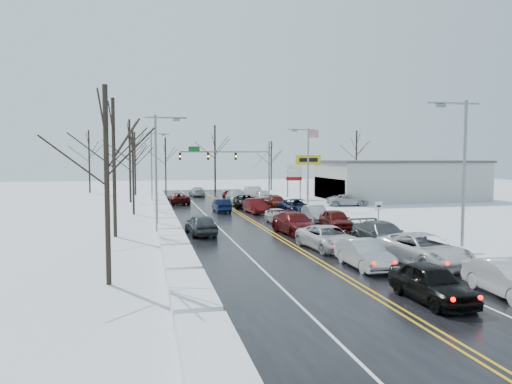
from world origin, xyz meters
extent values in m
plane|color=silver|center=(0.00, 0.00, 0.00)|extent=(160.00, 160.00, 0.00)
cube|color=black|center=(0.00, 2.00, 0.01)|extent=(14.00, 84.00, 0.01)
cube|color=silver|center=(-7.60, 2.00, 0.00)|extent=(1.72, 72.00, 0.64)
cube|color=silver|center=(7.60, 2.00, 0.00)|extent=(1.72, 72.00, 0.64)
cylinder|color=slate|center=(8.50, 28.00, 4.00)|extent=(0.24, 0.24, 8.00)
cylinder|color=slate|center=(2.00, 28.00, 6.50)|extent=(13.00, 0.18, 0.18)
cylinder|color=slate|center=(7.30, 28.00, 5.40)|extent=(2.33, 0.10, 2.33)
cube|color=#0C591E|center=(-2.50, 28.00, 6.90)|extent=(1.60, 0.08, 0.70)
cube|color=black|center=(3.50, 28.00, 5.85)|extent=(0.32, 0.25, 1.05)
sphere|color=#3F0705|center=(3.50, 27.84, 6.15)|extent=(0.20, 0.20, 0.20)
sphere|color=orange|center=(3.50, 27.84, 5.85)|extent=(0.22, 0.22, 0.22)
sphere|color=black|center=(3.50, 27.84, 5.55)|extent=(0.20, 0.20, 0.20)
cube|color=black|center=(-0.50, 28.00, 5.85)|extent=(0.32, 0.25, 1.05)
sphere|color=#3F0705|center=(-0.50, 27.84, 6.15)|extent=(0.20, 0.20, 0.20)
sphere|color=orange|center=(-0.50, 27.84, 5.85)|extent=(0.22, 0.22, 0.22)
sphere|color=black|center=(-0.50, 27.84, 5.55)|extent=(0.20, 0.20, 0.20)
cube|color=black|center=(-4.50, 28.00, 5.85)|extent=(0.32, 0.25, 1.05)
sphere|color=#3F0705|center=(-4.50, 27.84, 6.15)|extent=(0.20, 0.20, 0.20)
sphere|color=orange|center=(-4.50, 27.84, 5.85)|extent=(0.22, 0.22, 0.22)
sphere|color=black|center=(-4.50, 27.84, 5.55)|extent=(0.20, 0.20, 0.20)
cylinder|color=slate|center=(10.50, 16.00, 2.80)|extent=(0.20, 0.20, 5.60)
cube|color=#E2B80B|center=(10.50, 16.00, 5.40)|extent=(3.20, 0.30, 1.20)
cube|color=black|center=(10.50, 15.83, 5.40)|extent=(2.40, 0.04, 0.50)
cylinder|color=slate|center=(9.60, 22.00, 2.00)|extent=(0.16, 0.16, 4.00)
cylinder|color=slate|center=(11.40, 22.00, 2.00)|extent=(0.16, 0.16, 4.00)
cube|color=white|center=(10.50, 22.00, 4.30)|extent=(2.20, 0.22, 0.70)
cube|color=white|center=(10.50, 22.00, 3.50)|extent=(2.20, 0.22, 0.70)
cube|color=#9C0C10|center=(10.50, 22.00, 2.80)|extent=(2.20, 0.22, 0.50)
cylinder|color=slate|center=(8.20, -8.00, 1.10)|extent=(0.08, 0.08, 2.20)
cube|color=white|center=(8.20, -8.00, 2.00)|extent=(0.55, 0.05, 0.70)
cube|color=black|center=(8.20, -8.04, 2.00)|extent=(0.35, 0.02, 0.15)
cylinder|color=silver|center=(15.00, 30.00, 5.00)|extent=(0.14, 0.14, 10.00)
cube|color=#A6A7A2|center=(24.00, 18.00, 2.50)|extent=(20.00, 12.00, 5.00)
cube|color=#262628|center=(14.05, 18.00, 1.60)|extent=(0.10, 11.00, 2.80)
cube|color=#3F3F42|center=(24.00, 18.00, 5.15)|extent=(20.40, 12.40, 0.30)
cylinder|color=slate|center=(8.50, -18.00, 4.50)|extent=(0.18, 0.18, 9.00)
cylinder|color=slate|center=(7.70, -18.00, 8.80)|extent=(3.20, 0.12, 0.12)
cube|color=slate|center=(6.90, -18.00, 8.65)|extent=(0.50, 0.25, 0.18)
cylinder|color=slate|center=(8.50, 10.00, 4.50)|extent=(0.18, 0.18, 9.00)
cylinder|color=slate|center=(7.70, 10.00, 8.80)|extent=(3.20, 0.12, 0.12)
cube|color=slate|center=(6.90, 10.00, 8.65)|extent=(0.50, 0.25, 0.18)
cylinder|color=slate|center=(-8.50, -4.00, 4.50)|extent=(0.18, 0.18, 9.00)
cylinder|color=slate|center=(-7.70, -4.00, 8.80)|extent=(3.20, 0.12, 0.12)
cube|color=slate|center=(-6.90, -4.00, 8.65)|extent=(0.50, 0.25, 0.18)
cylinder|color=slate|center=(-8.50, 24.00, 4.50)|extent=(0.18, 0.18, 9.00)
cylinder|color=slate|center=(-7.70, 24.00, 8.80)|extent=(3.20, 0.12, 0.12)
cube|color=slate|center=(-6.90, 24.00, 8.65)|extent=(0.50, 0.25, 0.18)
cylinder|color=#2D231C|center=(-11.00, -20.00, 4.50)|extent=(0.24, 0.24, 9.00)
cylinder|color=#2D231C|center=(-11.50, -6.00, 5.00)|extent=(0.27, 0.27, 10.00)
cylinder|color=#2D231C|center=(-10.50, 8.00, 4.25)|extent=(0.23, 0.23, 8.50)
cylinder|color=#2D231C|center=(-11.20, 22.00, 5.25)|extent=(0.28, 0.28, 10.50)
cylinder|color=#2D231C|center=(-10.80, 34.00, 4.75)|extent=(0.25, 0.25, 9.50)
cylinder|color=#2D231C|center=(-18.00, 40.00, 5.00)|extent=(0.27, 0.27, 10.00)
cylinder|color=#2D231C|center=(-6.00, 41.00, 4.50)|extent=(0.24, 0.24, 9.00)
cylinder|color=#2D231C|center=(2.00, 39.00, 5.50)|extent=(0.29, 0.29, 11.00)
cylinder|color=#2D231C|center=(12.00, 40.50, 4.25)|extent=(0.23, 0.23, 8.50)
cylinder|color=#2D231C|center=(28.00, 41.00, 5.25)|extent=(0.28, 0.28, 10.50)
imported|color=black|center=(1.83, -25.58, 0.00)|extent=(1.95, 4.53, 1.52)
imported|color=#ADB1B6|center=(1.78, -19.41, 0.00)|extent=(1.64, 4.51, 1.48)
imported|color=silver|center=(1.78, -14.12, 0.00)|extent=(3.06, 5.58, 1.48)
imported|color=#4F0A0C|center=(1.64, -7.59, 0.00)|extent=(2.88, 5.74, 1.60)
imported|color=#B8B8BA|center=(1.87, -1.71, 0.00)|extent=(1.76, 4.07, 1.37)
imported|color=#510A0D|center=(1.70, 6.37, 0.00)|extent=(1.97, 4.69, 1.51)
imported|color=black|center=(1.72, 12.38, 0.00)|extent=(2.95, 5.43, 1.44)
imported|color=#ABAFB3|center=(1.61, 16.63, 0.00)|extent=(2.42, 5.83, 1.68)
imported|color=#4B0A0D|center=(1.85, 22.68, 0.00)|extent=(2.09, 4.13, 1.35)
imported|color=silver|center=(5.33, -25.68, 0.00)|extent=(1.90, 4.67, 1.51)
imported|color=silver|center=(5.17, -19.43, 0.00)|extent=(3.51, 6.34, 1.68)
imported|color=#404245|center=(5.41, -14.23, 0.00)|extent=(2.59, 5.76, 1.64)
imported|color=#480C09|center=(5.39, -6.31, 0.00)|extent=(2.31, 4.86, 1.60)
imported|color=#A1A3A9|center=(5.43, -1.31, 0.00)|extent=(1.83, 4.54, 1.47)
imported|color=black|center=(5.35, 3.86, 0.00)|extent=(2.84, 5.79, 1.58)
imported|color=#50100A|center=(5.16, 11.27, 0.00)|extent=(1.96, 4.69, 1.35)
imported|color=silver|center=(5.24, 17.90, 0.00)|extent=(2.23, 4.89, 1.63)
imported|color=#BABABD|center=(5.07, 23.03, 0.00)|extent=(1.98, 5.28, 1.72)
imported|color=black|center=(-1.56, 8.32, 0.00)|extent=(1.58, 4.24, 1.38)
imported|color=#450B09|center=(-5.43, 18.23, 0.00)|extent=(2.83, 5.14, 1.36)
imported|color=silver|center=(-1.93, 29.94, 0.00)|extent=(2.21, 4.82, 1.37)
imported|color=#3C3E41|center=(-5.34, -6.48, 0.00)|extent=(2.28, 4.74, 1.56)
imported|color=#BABABC|center=(14.00, 11.68, 0.00)|extent=(5.10, 2.84, 1.35)
imported|color=#3E4043|center=(16.90, 16.88, 0.00)|extent=(2.56, 5.07, 1.41)
imported|color=silver|center=(15.12, 20.54, 0.00)|extent=(2.17, 5.00, 1.68)
camera|label=1|loc=(-9.30, -43.23, 5.81)|focal=35.00mm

